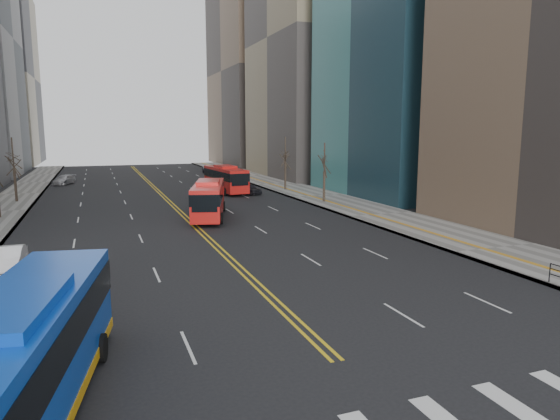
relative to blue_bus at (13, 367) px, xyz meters
The scene contains 12 objects.
sidewalk_right 49.32m from the blue_bus, 56.30° to the left, with size 7.00×130.00×0.15m, color slate.
sidewalk_left 41.58m from the blue_bus, 99.23° to the left, with size 5.00×130.00×0.15m, color slate.
centerline 51.98m from the blue_bus, 79.08° to the left, with size 0.55×100.00×0.01m.
office_towers 68.86m from the blue_bus, 81.22° to the left, with size 83.00×134.00×58.00m.
street_trees 30.80m from the blue_bus, 85.02° to the left, with size 35.20×47.20×7.60m.
blue_bus is the anchor object (origin of this frame).
red_bus_near 33.35m from the blue_bus, 69.16° to the left, with size 5.37×11.09×3.44m.
red_bus_far 52.21m from the blue_bus, 69.90° to the left, with size 3.37×11.09×3.47m.
car_white 18.05m from the blue_bus, 98.50° to the left, with size 1.43×4.09×1.35m, color white.
car_dark_mid 50.19m from the blue_bus, 66.33° to the left, with size 1.57×3.91×1.33m, color black.
car_silver 66.27m from the blue_bus, 91.91° to the left, with size 1.91×4.70×1.36m, color #A1A0A5.
car_dark_far 82.76m from the blue_bus, 74.34° to the left, with size 2.22×4.82×1.34m, color black.
Camera 1 is at (-7.57, -9.63, 8.00)m, focal length 32.00 mm.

